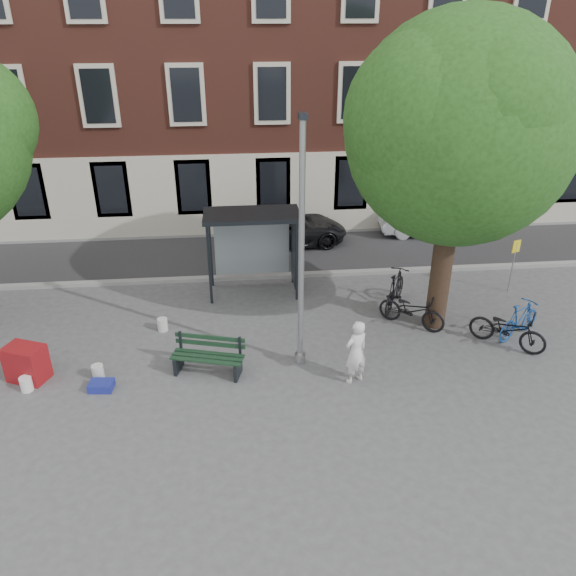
% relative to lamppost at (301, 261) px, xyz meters
% --- Properties ---
extents(ground, '(90.00, 90.00, 0.00)m').
position_rel_lamppost_xyz_m(ground, '(0.00, 0.00, -2.78)').
color(ground, '#4C4C4F').
rests_on(ground, ground).
extents(road, '(40.00, 4.00, 0.01)m').
position_rel_lamppost_xyz_m(road, '(0.00, 7.00, -2.78)').
color(road, '#28282B').
rests_on(road, ground).
extents(curb_near, '(40.00, 0.25, 0.12)m').
position_rel_lamppost_xyz_m(curb_near, '(0.00, 5.00, -2.72)').
color(curb_near, gray).
rests_on(curb_near, ground).
extents(curb_far, '(40.00, 0.25, 0.12)m').
position_rel_lamppost_xyz_m(curb_far, '(0.00, 9.00, -2.72)').
color(curb_far, gray).
rests_on(curb_far, ground).
extents(building_row, '(30.00, 8.00, 14.00)m').
position_rel_lamppost_xyz_m(building_row, '(0.00, 13.00, 4.22)').
color(building_row, brown).
rests_on(building_row, ground).
extents(lamppost, '(0.28, 0.35, 6.11)m').
position_rel_lamppost_xyz_m(lamppost, '(0.00, 0.00, 0.00)').
color(lamppost, '#9EA0A3').
rests_on(lamppost, ground).
extents(tree_right, '(5.76, 5.60, 8.20)m').
position_rel_lamppost_xyz_m(tree_right, '(4.01, 1.38, 2.83)').
color(tree_right, black).
rests_on(tree_right, ground).
extents(bus_shelter, '(2.85, 1.45, 2.62)m').
position_rel_lamppost_xyz_m(bus_shelter, '(-0.61, 4.11, -0.87)').
color(bus_shelter, '#1E2328').
rests_on(bus_shelter, ground).
extents(painter, '(0.71, 0.62, 1.65)m').
position_rel_lamppost_xyz_m(painter, '(1.20, -0.94, -1.96)').
color(painter, white).
rests_on(painter, ground).
extents(bench, '(1.84, 1.01, 0.91)m').
position_rel_lamppost_xyz_m(bench, '(-2.28, -0.22, -2.37)').
color(bench, '#1E2328').
rests_on(bench, ground).
extents(bike_a, '(1.97, 1.81, 1.04)m').
position_rel_lamppost_xyz_m(bike_a, '(5.49, 0.21, -2.26)').
color(bike_a, black).
rests_on(bike_a, ground).
extents(bike_b, '(1.72, 1.32, 1.04)m').
position_rel_lamppost_xyz_m(bike_b, '(6.02, 0.65, -2.27)').
color(bike_b, navy).
rests_on(bike_b, ground).
extents(bike_c, '(1.93, 1.70, 1.01)m').
position_rel_lamppost_xyz_m(bike_c, '(3.31, 1.49, -2.28)').
color(bike_c, black).
rests_on(bike_c, ground).
extents(bike_d, '(1.44, 1.94, 1.16)m').
position_rel_lamppost_xyz_m(bike_d, '(3.13, 2.63, -2.21)').
color(bike_d, black).
rests_on(bike_d, ground).
extents(car_dark, '(4.63, 2.61, 1.22)m').
position_rel_lamppost_xyz_m(car_dark, '(0.47, 7.92, -2.17)').
color(car_dark, black).
rests_on(car_dark, ground).
extents(car_silver, '(4.24, 1.81, 1.36)m').
position_rel_lamppost_xyz_m(car_silver, '(6.19, 8.40, -2.10)').
color(car_silver, '#B9BDC2').
rests_on(car_silver, ground).
extents(red_stand, '(1.06, 0.89, 0.90)m').
position_rel_lamppost_xyz_m(red_stand, '(-6.59, -0.08, -2.33)').
color(red_stand, maroon).
rests_on(red_stand, ground).
extents(blue_crate, '(0.59, 0.45, 0.20)m').
position_rel_lamppost_xyz_m(blue_crate, '(-4.78, -0.68, -2.68)').
color(blue_crate, navy).
rests_on(blue_crate, ground).
extents(bucket_a, '(0.30, 0.30, 0.36)m').
position_rel_lamppost_xyz_m(bucket_a, '(-6.51, -0.55, -2.60)').
color(bucket_a, white).
rests_on(bucket_a, ground).
extents(bucket_b, '(0.34, 0.34, 0.36)m').
position_rel_lamppost_xyz_m(bucket_b, '(-4.94, -0.22, -2.60)').
color(bucket_b, silver).
rests_on(bucket_b, ground).
extents(bucket_c, '(0.35, 0.35, 0.36)m').
position_rel_lamppost_xyz_m(bucket_c, '(-3.61, 1.91, -2.60)').
color(bucket_c, silver).
rests_on(bucket_c, ground).
extents(notice_sign, '(0.29, 0.13, 1.73)m').
position_rel_lamppost_xyz_m(notice_sign, '(7.00, 3.28, -1.57)').
color(notice_sign, '#9EA0A3').
rests_on(notice_sign, ground).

